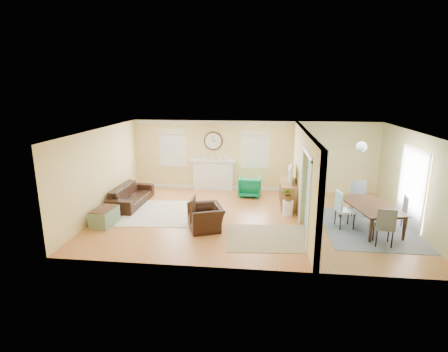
{
  "coord_description": "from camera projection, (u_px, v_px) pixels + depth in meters",
  "views": [
    {
      "loc": [
        0.33,
        -9.76,
        3.77
      ],
      "look_at": [
        -0.8,
        0.3,
        1.2
      ],
      "focal_mm": 28.0,
      "sensor_mm": 36.0,
      "label": 1
    }
  ],
  "objects": [
    {
      "name": "dining_chair_w",
      "position": [
        346.0,
        207.0,
        9.54
      ],
      "size": [
        0.53,
        0.53,
        1.04
      ],
      "color": "white",
      "rests_on": "floor"
    },
    {
      "name": "eames_chair",
      "position": [
        206.0,
        217.0,
        9.54
      ],
      "size": [
        1.19,
        1.26,
        0.65
      ],
      "primitive_type": "imported",
      "rotation": [
        0.0,
        0.0,
        -1.2
      ],
      "color": "black",
      "rests_on": "floor"
    },
    {
      "name": "window_left",
      "position": [
        173.0,
        145.0,
        13.13
      ],
      "size": [
        1.05,
        0.13,
        1.42
      ],
      "color": "white",
      "rests_on": "wall_back"
    },
    {
      "name": "garden_stool",
      "position": [
        288.0,
        208.0,
        10.55
      ],
      "size": [
        0.32,
        0.32,
        0.47
      ],
      "primitive_type": "cylinder",
      "color": "white",
      "rests_on": "floor"
    },
    {
      "name": "green_chair",
      "position": [
        250.0,
        186.0,
        12.42
      ],
      "size": [
        0.79,
        0.81,
        0.71
      ],
      "primitive_type": "imported",
      "rotation": [
        0.0,
        0.0,
        3.1
      ],
      "color": "#0A6B37",
      "rests_on": "floor"
    },
    {
      "name": "wall_back",
      "position": [
        254.0,
        156.0,
        12.93
      ],
      "size": [
        9.0,
        0.02,
        2.6
      ],
      "primitive_type": "cube",
      "color": "#D8C277",
      "rests_on": "ground"
    },
    {
      "name": "floor",
      "position": [
        250.0,
        218.0,
        10.36
      ],
      "size": [
        9.0,
        9.0,
        0.0
      ],
      "primitive_type": "plane",
      "color": "#B06630",
      "rests_on": "ground"
    },
    {
      "name": "wall_left",
      "position": [
        101.0,
        172.0,
        10.53
      ],
      "size": [
        0.02,
        6.0,
        2.6
      ],
      "primitive_type": "cube",
      "color": "#D8C277",
      "rests_on": "ground"
    },
    {
      "name": "fireplace",
      "position": [
        213.0,
        174.0,
        13.15
      ],
      "size": [
        1.7,
        0.3,
        1.17
      ],
      "color": "white",
      "rests_on": "ground"
    },
    {
      "name": "trunk",
      "position": [
        105.0,
        217.0,
        9.82
      ],
      "size": [
        0.58,
        0.88,
        0.49
      ],
      "color": "gray",
      "rests_on": "floor"
    },
    {
      "name": "partition",
      "position": [
        303.0,
        173.0,
        10.14
      ],
      "size": [
        0.17,
        6.0,
        2.6
      ],
      "color": "#D8C277",
      "rests_on": "ground"
    },
    {
      "name": "potted_plant",
      "position": [
        289.0,
        194.0,
        10.45
      ],
      "size": [
        0.37,
        0.32,
        0.39
      ],
      "primitive_type": "imported",
      "rotation": [
        0.0,
        0.0,
        0.05
      ],
      "color": "#337F33",
      "rests_on": "garden_stool"
    },
    {
      "name": "rug_cream",
      "position": [
        169.0,
        213.0,
        10.8
      ],
      "size": [
        2.86,
        2.52,
        0.01
      ],
      "primitive_type": "cube",
      "rotation": [
        0.0,
        0.0,
        0.07
      ],
      "color": "beige",
      "rests_on": "floor"
    },
    {
      "name": "wall_front",
      "position": [
        245.0,
        212.0,
        7.15
      ],
      "size": [
        9.0,
        0.02,
        2.6
      ],
      "primitive_type": "cube",
      "color": "#D8C277",
      "rests_on": "ground"
    },
    {
      "name": "pendant",
      "position": [
        361.0,
        147.0,
        9.5
      ],
      "size": [
        0.3,
        0.3,
        0.55
      ],
      "color": "gold",
      "rests_on": "ceiling"
    },
    {
      "name": "dining_chair_e",
      "position": [
        398.0,
        209.0,
        9.52
      ],
      "size": [
        0.48,
        0.48,
        0.92
      ],
      "color": "slate",
      "rests_on": "floor"
    },
    {
      "name": "sofa",
      "position": [
        131.0,
        195.0,
        11.52
      ],
      "size": [
        0.9,
        2.2,
        0.64
      ],
      "primitive_type": "imported",
      "rotation": [
        0.0,
        0.0,
        1.55
      ],
      "color": "black",
      "rests_on": "floor"
    },
    {
      "name": "rug_grey",
      "position": [
        370.0,
        228.0,
        9.65
      ],
      "size": [
        2.45,
        3.06,
        0.01
      ],
      "primitive_type": "cube",
      "color": "slate",
      "rests_on": "floor"
    },
    {
      "name": "tv",
      "position": [
        288.0,
        173.0,
        11.22
      ],
      "size": [
        0.22,
        1.03,
        0.59
      ],
      "primitive_type": "imported",
      "rotation": [
        0.0,
        0.0,
        1.48
      ],
      "color": "black",
      "rests_on": "credenza"
    },
    {
      "name": "rug_jute",
      "position": [
        269.0,
        238.0,
        9.01
      ],
      "size": [
        2.25,
        1.89,
        0.01
      ],
      "primitive_type": "cube",
      "rotation": [
        0.0,
        0.0,
        0.08
      ],
      "color": "tan",
      "rests_on": "floor"
    },
    {
      "name": "ceiling",
      "position": [
        251.0,
        131.0,
        9.72
      ],
      "size": [
        9.0,
        6.0,
        0.02
      ],
      "primitive_type": "cube",
      "color": "white",
      "rests_on": "wall_back"
    },
    {
      "name": "window_right",
      "position": [
        255.0,
        147.0,
        12.79
      ],
      "size": [
        1.05,
        0.13,
        1.42
      ],
      "color": "white",
      "rests_on": "wall_back"
    },
    {
      "name": "dining_table",
      "position": [
        371.0,
        216.0,
        9.56
      ],
      "size": [
        1.48,
        2.13,
        0.68
      ],
      "primitive_type": "imported",
      "rotation": [
        0.0,
        0.0,
        1.79
      ],
      "color": "#492D1B",
      "rests_on": "floor"
    },
    {
      "name": "credenza",
      "position": [
        288.0,
        194.0,
        11.39
      ],
      "size": [
        0.49,
        1.43,
        0.8
      ],
      "color": "#A87A4A",
      "rests_on": "floor"
    },
    {
      "name": "wall_right",
      "position": [
        415.0,
        180.0,
        9.56
      ],
      "size": [
        0.02,
        6.0,
        2.6
      ],
      "primitive_type": "cube",
      "color": "#D8C277",
      "rests_on": "ground"
    },
    {
      "name": "dining_chair_n",
      "position": [
        359.0,
        196.0,
        10.51
      ],
      "size": [
        0.5,
        0.5,
        1.03
      ],
      "color": "slate",
      "rests_on": "floor"
    },
    {
      "name": "wall_clock",
      "position": [
        213.0,
        141.0,
        12.93
      ],
      "size": [
        0.7,
        0.07,
        0.7
      ],
      "color": "#492D1B",
      "rests_on": "wall_back"
    },
    {
      "name": "french_doors",
      "position": [
        412.0,
        187.0,
        9.61
      ],
      "size": [
        0.06,
        1.7,
        2.2
      ],
      "color": "white",
      "rests_on": "ground"
    },
    {
      "name": "dining_chair_s",
      "position": [
        384.0,
        223.0,
        8.48
      ],
      "size": [
        0.47,
        0.47,
        0.99
      ],
      "color": "slate",
      "rests_on": "floor"
    }
  ]
}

